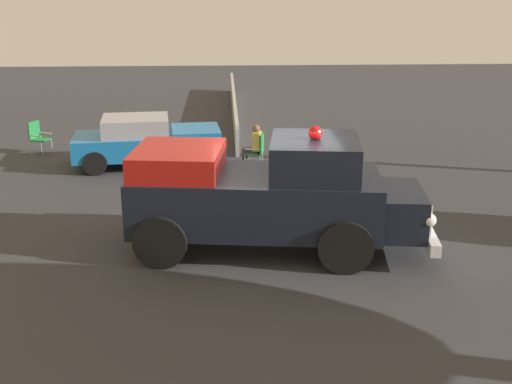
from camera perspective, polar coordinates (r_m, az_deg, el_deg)
name	(u,v)px	position (r m, az deg, el deg)	size (l,w,h in m)	color
ground_plane	(273,240)	(14.03, 1.52, -4.20)	(60.00, 60.00, 0.00)	#333335
vintage_fire_truck	(268,194)	(13.17, 1.01, -0.14)	(2.96, 6.17, 2.59)	black
classic_hot_rod	(148,141)	(19.77, -9.31, 4.41)	(2.29, 4.52, 1.46)	black
lawn_chair_near_truck	(258,149)	(19.21, 0.17, 3.78)	(0.60, 0.59, 1.02)	#B7BABF
lawn_chair_by_car	(37,135)	(22.03, -18.35, 4.69)	(0.66, 0.66, 1.02)	#B7BABF
spectator_seated	(253,145)	(19.21, -0.22, 4.11)	(0.48, 0.60, 1.29)	#383842
background_fence	(234,106)	(26.74, -1.91, 7.48)	(12.82, 0.12, 0.90)	#A8A393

